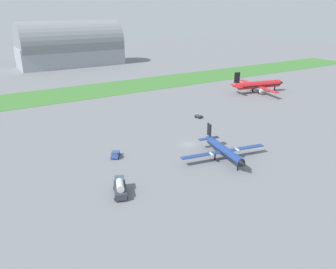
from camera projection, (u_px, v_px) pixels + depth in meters
name	position (u px, v px, depth m)	size (l,w,h in m)	color
ground_plane	(189.00, 145.00, 95.45)	(600.00, 600.00, 0.00)	slate
grass_taxiway_strip	(93.00, 91.00, 156.44)	(360.00, 28.00, 0.08)	#3D7533
airplane_foreground_turboprop	(224.00, 150.00, 85.43)	(23.25, 20.00, 7.01)	navy
airplane_parked_jet_far	(258.00, 85.00, 151.90)	(27.43, 27.80, 9.91)	red
pushback_tug_near_gate	(115.00, 154.00, 87.03)	(3.45, 4.01, 1.95)	#334FB2
baggage_cart_midfield	(199.00, 116.00, 118.30)	(2.27, 2.73, 0.90)	#2D333D
fuel_truck_by_runway	(120.00, 187.00, 69.74)	(4.57, 6.93, 3.29)	#2D333D
hangar_distant	(71.00, 46.00, 218.67)	(65.55, 26.10, 28.32)	#9399A3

